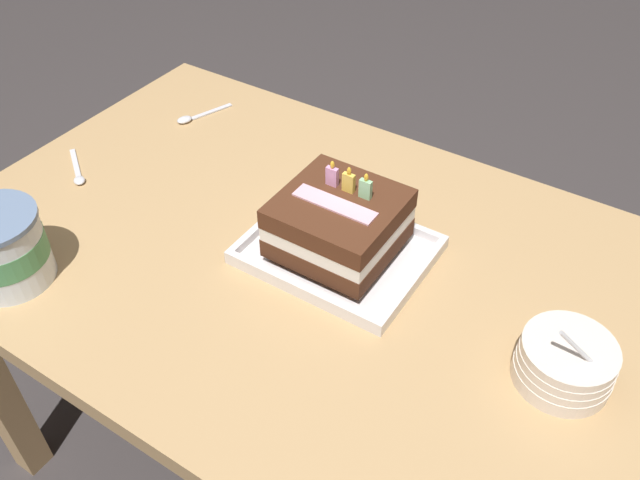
{
  "coord_description": "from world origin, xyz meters",
  "views": [
    {
      "loc": [
        0.46,
        -0.66,
        1.44
      ],
      "look_at": [
        0.03,
        0.01,
        0.72
      ],
      "focal_mm": 37.04,
      "sensor_mm": 36.0,
      "label": 1
    }
  ],
  "objects": [
    {
      "name": "ground_plane",
      "position": [
        0.0,
        0.0,
        0.0
      ],
      "size": [
        8.0,
        8.0,
        0.0
      ],
      "primitive_type": "plane",
      "color": "#383333"
    },
    {
      "name": "dining_table",
      "position": [
        0.0,
        0.0,
        0.6
      ],
      "size": [
        1.22,
        0.8,
        0.69
      ],
      "color": "tan",
      "rests_on": "ground_plane"
    },
    {
      "name": "foil_tray",
      "position": [
        0.05,
        0.03,
        0.7
      ],
      "size": [
        0.29,
        0.23,
        0.02
      ],
      "color": "silver",
      "rests_on": "dining_table"
    },
    {
      "name": "birthday_cake",
      "position": [
        0.05,
        0.03,
        0.76
      ],
      "size": [
        0.18,
        0.18,
        0.14
      ],
      "color": "#4A2717",
      "rests_on": "foil_tray"
    },
    {
      "name": "bowl_stack",
      "position": [
        0.44,
        -0.02,
        0.72
      ],
      "size": [
        0.13,
        0.13,
        0.12
      ],
      "color": "silver",
      "rests_on": "dining_table"
    },
    {
      "name": "ice_cream_tub",
      "position": [
        -0.35,
        -0.3,
        0.75
      ],
      "size": [
        0.14,
        0.14,
        0.12
      ],
      "color": "white",
      "rests_on": "dining_table"
    },
    {
      "name": "serving_spoon_near_tray",
      "position": [
        -0.48,
        -0.06,
        0.69
      ],
      "size": [
        0.11,
        0.09,
        0.01
      ],
      "color": "silver",
      "rests_on": "dining_table"
    },
    {
      "name": "serving_spoon_by_bowls",
      "position": [
        -0.43,
        0.21,
        0.7
      ],
      "size": [
        0.06,
        0.13,
        0.01
      ],
      "color": "silver",
      "rests_on": "dining_table"
    }
  ]
}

